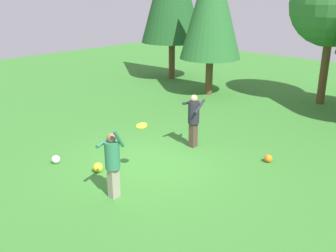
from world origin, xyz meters
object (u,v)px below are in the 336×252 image
at_px(person_thrower, 113,160).
at_px(person_catcher, 194,116).
at_px(ball_yellow, 98,167).
at_px(ball_orange, 268,158).
at_px(frisbee, 142,126).
at_px(tree_center, 333,4).
at_px(ball_white, 56,159).
at_px(tree_left, 212,2).

xyz_separation_m(person_thrower, person_catcher, (-0.60, 3.62, 0.04)).
height_order(person_catcher, ball_yellow, person_catcher).
bearing_deg(ball_orange, frisbee, -123.41).
bearing_deg(tree_center, ball_white, -104.98).
bearing_deg(ball_yellow, ball_white, -160.49).
bearing_deg(tree_left, ball_white, -80.45).
bearing_deg(tree_left, ball_orange, -40.43).
distance_m(person_thrower, ball_orange, 4.55).
bearing_deg(person_thrower, frisbee, -0.00).
distance_m(person_thrower, tree_center, 11.49).
bearing_deg(ball_orange, ball_white, -136.56).
distance_m(frisbee, ball_white, 2.87).
bearing_deg(frisbee, person_catcher, 97.39).
relative_size(person_catcher, ball_orange, 7.25).
bearing_deg(ball_orange, person_catcher, -166.81).
relative_size(ball_yellow, ball_orange, 1.14).
relative_size(ball_yellow, ball_white, 1.09).
bearing_deg(ball_white, ball_orange, 43.44).
bearing_deg(person_thrower, person_catcher, -3.99).
height_order(person_thrower, tree_left, tree_left).
xyz_separation_m(frisbee, tree_left, (-3.85, 7.91, 2.69)).
height_order(person_catcher, tree_left, tree_left).
relative_size(frisbee, ball_orange, 1.40).
xyz_separation_m(frisbee, tree_center, (0.60, 9.87, 2.66)).
relative_size(person_thrower, ball_white, 7.36).
distance_m(ball_orange, tree_left, 8.59).
distance_m(person_thrower, ball_yellow, 1.64).
height_order(frisbee, tree_center, tree_center).
bearing_deg(ball_white, person_thrower, -2.01).
xyz_separation_m(person_thrower, ball_white, (-2.62, 0.09, -0.81)).
distance_m(person_catcher, frisbee, 2.49).
xyz_separation_m(ball_white, ball_orange, (4.29, 4.06, -0.00)).
xyz_separation_m(person_catcher, tree_left, (-3.53, 5.48, 3.09)).
xyz_separation_m(person_catcher, ball_yellow, (-0.73, -3.07, -0.84)).
distance_m(ball_white, tree_center, 12.01).
distance_m(person_catcher, ball_white, 4.15).
distance_m(person_catcher, tree_center, 8.10).
height_order(frisbee, ball_orange, frisbee).
height_order(frisbee, tree_left, tree_left).
xyz_separation_m(person_catcher, ball_orange, (2.27, 0.53, -0.86)).
bearing_deg(person_thrower, tree_left, 11.05).
height_order(ball_white, tree_left, tree_left).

